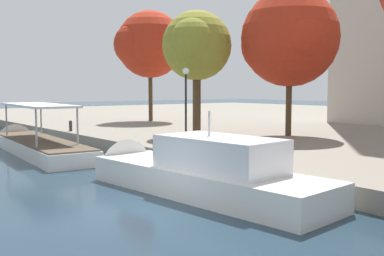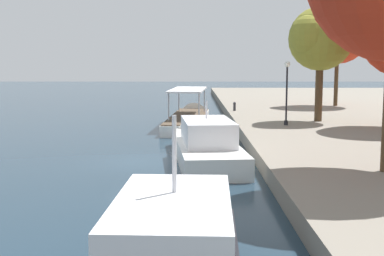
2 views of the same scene
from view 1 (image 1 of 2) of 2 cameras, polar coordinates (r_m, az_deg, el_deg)
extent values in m
plane|color=#1E3342|center=(14.39, -8.18, -10.40)|extent=(220.00, 220.00, 0.00)
cube|color=silver|center=(27.99, -18.41, -2.78)|extent=(12.58, 3.61, 1.22)
cone|color=silver|center=(34.46, -21.37, -1.46)|extent=(1.58, 2.50, 2.40)
cube|color=brown|center=(27.91, -18.45, -1.46)|extent=(12.33, 3.46, 0.08)
cylinder|color=#B2B2B7|center=(30.89, -22.09, 0.90)|extent=(0.10, 0.10, 1.93)
cylinder|color=#B2B2B7|center=(31.39, -18.27, 1.07)|extent=(0.10, 0.10, 1.93)
cylinder|color=#B2B2B7|center=(24.25, -18.81, -0.01)|extent=(0.10, 0.10, 1.93)
cylinder|color=#B2B2B7|center=(24.89, -14.05, 0.22)|extent=(0.10, 0.10, 1.93)
cube|color=silver|center=(27.76, -18.56, 2.71)|extent=(7.86, 3.04, 0.12)
cube|color=silver|center=(16.57, 1.51, -7.45)|extent=(10.18, 3.74, 1.48)
cone|color=silver|center=(20.66, -9.12, -5.02)|extent=(1.44, 2.80, 2.70)
cube|color=white|center=(15.82, 3.43, -3.20)|extent=(4.67, 2.67, 1.16)
cube|color=black|center=(17.04, -0.85, -2.41)|extent=(1.38, 2.23, 0.69)
cylinder|color=silver|center=(16.05, 2.16, 0.57)|extent=(0.08, 0.08, 0.87)
cylinder|color=#2D2D33|center=(33.75, -14.86, 0.12)|extent=(0.22, 0.22, 0.59)
sphere|color=#2D2D33|center=(33.73, -14.88, 0.72)|extent=(0.25, 0.25, 0.25)
cylinder|color=black|center=(26.15, -0.77, 2.50)|extent=(0.12, 0.12, 3.84)
sphere|color=white|center=(26.14, -0.78, 7.09)|extent=(0.38, 0.38, 0.38)
cylinder|color=black|center=(26.28, -0.77, -1.36)|extent=(0.26, 0.26, 0.30)
cylinder|color=#4C3823|center=(30.05, 11.94, 2.78)|extent=(0.38, 0.38, 3.91)
sphere|color=#B22D19|center=(30.19, 12.09, 10.91)|extent=(6.18, 6.18, 6.18)
sphere|color=#B22D19|center=(28.62, 13.33, 10.89)|extent=(3.23, 3.23, 3.23)
sphere|color=#B22D19|center=(30.57, 9.79, 10.12)|extent=(3.85, 3.85, 3.85)
cylinder|color=#4C3823|center=(29.69, 0.59, 3.05)|extent=(0.53, 0.53, 4.11)
sphere|color=olive|center=(29.80, 0.59, 10.23)|extent=(4.45, 4.45, 4.45)
sphere|color=olive|center=(28.75, 0.14, 10.78)|extent=(2.90, 2.90, 2.90)
sphere|color=olive|center=(30.32, -0.18, 10.88)|extent=(2.98, 2.98, 2.98)
cylinder|color=#4C3823|center=(43.04, -5.18, 4.07)|extent=(0.38, 0.38, 4.78)
sphere|color=#B22D19|center=(43.23, -5.23, 10.32)|extent=(6.18, 6.18, 6.18)
sphere|color=#B22D19|center=(42.50, -7.06, 10.28)|extent=(3.93, 3.93, 3.93)
sphere|color=#B22D19|center=(44.12, -6.69, 9.16)|extent=(3.09, 3.09, 3.09)
camera|label=2|loc=(15.79, 104.09, 2.56)|focal=47.19mm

